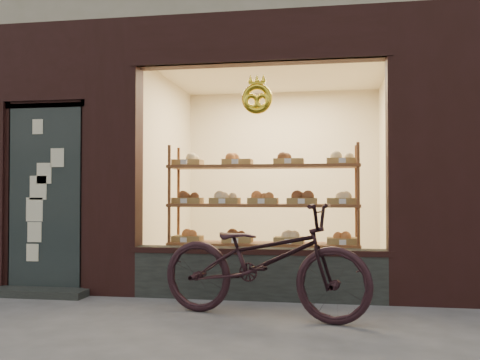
# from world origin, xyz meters

# --- Properties ---
(ground) EXTENTS (90.00, 90.00, 0.00)m
(ground) POSITION_xyz_m (0.00, 0.00, 0.00)
(ground) COLOR #4E4E4F
(display_shelf) EXTENTS (2.20, 0.45, 1.70)m
(display_shelf) POSITION_xyz_m (0.45, 2.55, 0.87)
(display_shelf) COLOR brown
(display_shelf) RESTS_ON ground
(bicycle) EXTENTS (2.11, 1.14, 1.05)m
(bicycle) POSITION_xyz_m (0.60, 1.29, 0.53)
(bicycle) COLOR black
(bicycle) RESTS_ON ground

